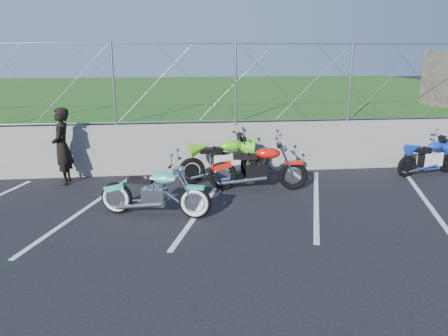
{
  "coord_description": "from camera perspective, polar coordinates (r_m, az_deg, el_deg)",
  "views": [
    {
      "loc": [
        -0.56,
        -7.51,
        3.09
      ],
      "look_at": [
        0.45,
        1.3,
        0.69
      ],
      "focal_mm": 35.0,
      "sensor_mm": 36.0,
      "label": 1
    }
  ],
  "objects": [
    {
      "name": "retaining_wall",
      "position": [
        11.29,
        -3.58,
        2.62
      ],
      "size": [
        30.0,
        0.22,
        1.3
      ],
      "primitive_type": "cube",
      "color": "slate",
      "rests_on": "ground"
    },
    {
      "name": "grass_field",
      "position": [
        21.16,
        -5.08,
        8.44
      ],
      "size": [
        30.0,
        20.0,
        1.3
      ],
      "primitive_type": "cube",
      "color": "#205115",
      "rests_on": "ground"
    },
    {
      "name": "parking_lines",
      "position": [
        9.22,
        4.84,
        -4.48
      ],
      "size": [
        18.29,
        4.31,
        0.01
      ],
      "color": "silver",
      "rests_on": "ground"
    },
    {
      "name": "sportbike_green",
      "position": [
        10.51,
        0.04,
        0.83
      ],
      "size": [
        2.19,
        0.78,
        1.15
      ],
      "rotation": [
        0.0,
        0.0,
        0.2
      ],
      "color": "black",
      "rests_on": "ground"
    },
    {
      "name": "naked_orange",
      "position": [
        9.91,
        4.64,
        -0.17
      ],
      "size": [
        2.27,
        0.77,
        1.13
      ],
      "rotation": [
        0.0,
        0.0,
        -0.11
      ],
      "color": "black",
      "rests_on": "ground"
    },
    {
      "name": "sportbike_blue",
      "position": [
        12.29,
        25.24,
        1.1
      ],
      "size": [
        1.85,
        0.66,
        0.97
      ],
      "rotation": [
        0.0,
        0.0,
        0.22
      ],
      "color": "black",
      "rests_on": "ground"
    },
    {
      "name": "cruiser_turquoise",
      "position": [
        8.42,
        -8.81,
        -3.41
      ],
      "size": [
        2.14,
        0.81,
        1.09
      ],
      "rotation": [
        0.0,
        0.0,
        -0.29
      ],
      "color": "black",
      "rests_on": "ground"
    },
    {
      "name": "chain_link_fence",
      "position": [
        11.05,
        -3.72,
        11.0
      ],
      "size": [
        28.0,
        0.03,
        2.0
      ],
      "color": "gray",
      "rests_on": "retaining_wall"
    },
    {
      "name": "ground",
      "position": [
        8.14,
        -2.14,
        -7.19
      ],
      "size": [
        90.0,
        90.0,
        0.0
      ],
      "primitive_type": "plane",
      "color": "black",
      "rests_on": "ground"
    },
    {
      "name": "person_standing",
      "position": [
        10.93,
        -20.39,
        2.66
      ],
      "size": [
        0.47,
        0.68,
        1.82
      ],
      "primitive_type": "imported",
      "rotation": [
        0.0,
        0.0,
        -1.52
      ],
      "color": "black",
      "rests_on": "ground"
    }
  ]
}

